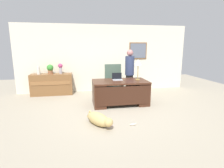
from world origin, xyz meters
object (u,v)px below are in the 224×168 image
Objects in this scene: person_standing at (130,73)px; vase_empty at (38,70)px; vase_with_flowers at (60,68)px; credenza at (52,84)px; desk_lamp at (138,64)px; potted_plant at (50,69)px; desk at (120,92)px; laptop at (117,78)px; dog_toy_ball at (110,123)px; armchair at (114,83)px; dog_toy_bone at (133,124)px; dog_lying at (99,119)px.

person_standing is 3.41m from vase_empty.
vase_empty is (-0.80, 0.00, -0.08)m from vase_with_flowers.
vase_with_flowers is at bearing 160.64° from person_standing.
desk_lamp is (2.93, -1.53, 0.89)m from credenza.
potted_plant is (-0.02, 0.00, 0.60)m from credenza.
potted_plant is (-2.36, 1.62, 0.59)m from desk.
desk is 5.41× the size of laptop.
laptop is at bearing -135.75° from person_standing.
desk is 1.00× the size of person_standing.
desk reaches higher than dog_toy_ball.
armchair is 1.31m from desk_lamp.
dog_toy_bone is (-0.01, -2.54, -0.49)m from armchair.
credenza is 1.28× the size of armchair.
dog_lying is (-0.80, -2.40, -0.37)m from armchair.
desk_lamp reaches higher than potted_plant.
desk is 2.13× the size of dog_lying.
vase_empty is at bearing 165.13° from person_standing.
laptop is 0.89× the size of potted_plant.
laptop is at bearing -31.95° from potted_plant.
dog_lying is 0.28m from dog_toy_ball.
armchair is 3.92× the size of vase_empty.
dog_lying is 2.25× the size of potted_plant.
person_standing is 2.57m from dog_toy_bone.
dog_lying is at bearing -64.19° from credenza.
potted_plant reaches higher than credenza.
desk is at bearing -39.22° from vase_with_flowers.
desk is at bearing -124.35° from person_standing.
person_standing is at bearing 63.95° from dog_toy_ball.
desk_lamp reaches higher than vase_with_flowers.
potted_plant is (-1.52, 3.09, 0.85)m from dog_lying.
desk reaches higher than dog_lying.
person_standing is at bearing 44.25° from laptop.
dog_lying is (-1.35, -2.21, -0.74)m from person_standing.
potted_plant is (-2.29, 1.43, 0.18)m from laptop.
potted_plant reaches higher than dog_toy_ball.
vase_with_flowers reaches higher than dog_toy_ball.
vase_with_flowers reaches higher than desk.
dog_toy_bone is at bearing -103.38° from person_standing.
dog_toy_bone is (1.93, -3.23, -1.02)m from vase_with_flowers.
desk_lamp is (0.66, -0.10, 0.47)m from laptop.
vase_empty is at bearing 155.66° from desk_lamp.
desk is at bearing -34.41° from potted_plant.
dog_toy_bone is (2.31, -3.23, -0.98)m from potted_plant.
vase_empty is at bearing 180.00° from potted_plant.
potted_plant is at bearing 0.00° from vase_empty.
dog_toy_bone is at bearing -49.77° from vase_empty.
dog_lying is 1.23× the size of desk_lamp.
desk_lamp is (0.09, -0.66, 0.40)m from person_standing.
armchair is 3.32× the size of potted_plant.
dog_toy_ball is (1.75, -3.10, -0.36)m from credenza.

